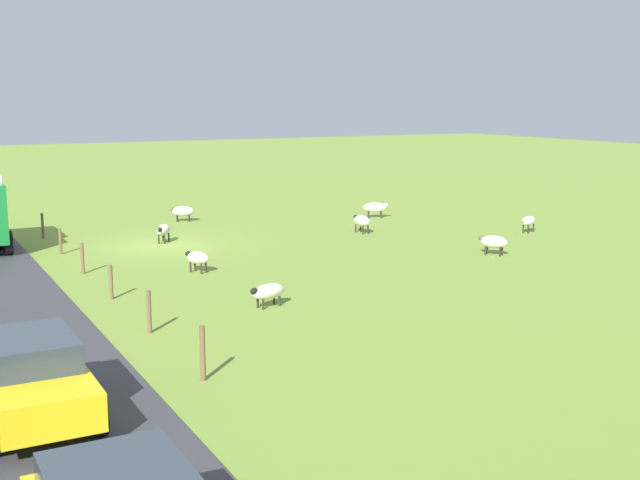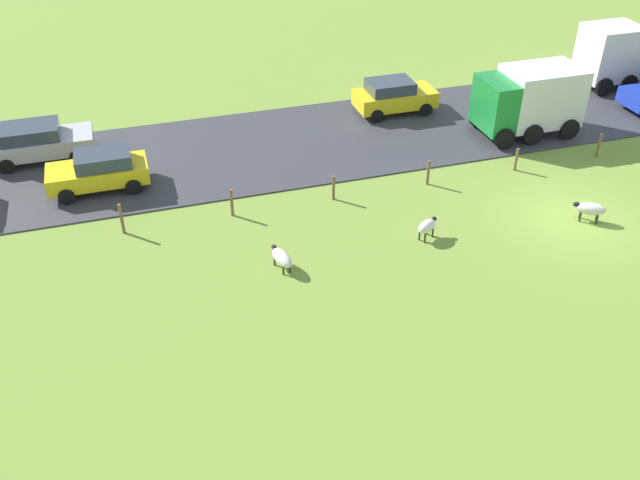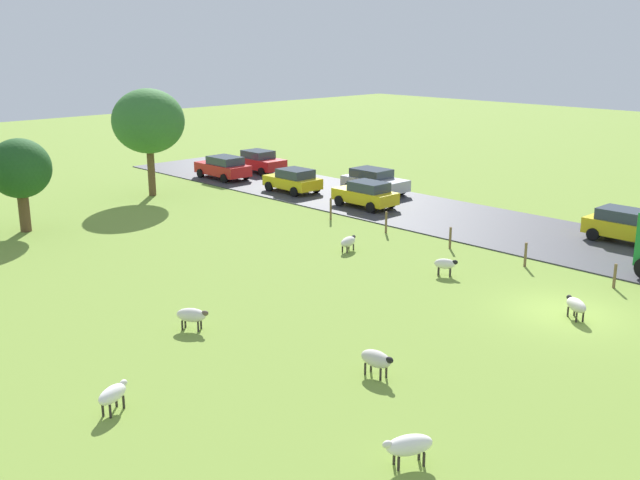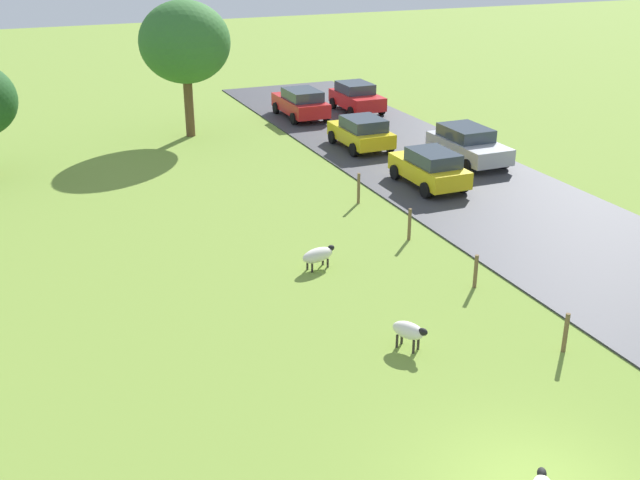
{
  "view_description": "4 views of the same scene",
  "coord_description": "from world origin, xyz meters",
  "px_view_note": "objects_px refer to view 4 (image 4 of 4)",
  "views": [
    {
      "loc": [
        9.76,
        32.61,
        6.15
      ],
      "look_at": [
        -1.98,
        10.58,
        1.73
      ],
      "focal_mm": 45.22,
      "sensor_mm": 36.0,
      "label": 1
    },
    {
      "loc": [
        -18.48,
        15.73,
        14.41
      ],
      "look_at": [
        -0.56,
        10.2,
        1.45
      ],
      "focal_mm": 38.59,
      "sensor_mm": 36.0,
      "label": 2
    },
    {
      "loc": [
        -24.72,
        -12.4,
        9.93
      ],
      "look_at": [
        -3.28,
        9.74,
        1.52
      ],
      "focal_mm": 41.67,
      "sensor_mm": 36.0,
      "label": 3
    },
    {
      "loc": [
        -8.48,
        -9.29,
        10.31
      ],
      "look_at": [
        -0.36,
        9.92,
        1.63
      ],
      "focal_mm": 42.74,
      "sensor_mm": 36.0,
      "label": 4
    }
  ],
  "objects_px": {
    "sheep_7": "(318,255)",
    "tree_2": "(185,43)",
    "car_2": "(468,144)",
    "car_0": "(301,103)",
    "sheep_3": "(409,331)",
    "car_3": "(361,132)",
    "car_4": "(357,97)",
    "car_1": "(430,167)"
  },
  "relations": [
    {
      "from": "car_2",
      "to": "car_3",
      "type": "distance_m",
      "value": 5.33
    },
    {
      "from": "sheep_3",
      "to": "car_4",
      "type": "distance_m",
      "value": 27.09
    },
    {
      "from": "car_2",
      "to": "car_4",
      "type": "relative_size",
      "value": 1.12
    },
    {
      "from": "tree_2",
      "to": "car_2",
      "type": "distance_m",
      "value": 14.99
    },
    {
      "from": "sheep_7",
      "to": "car_4",
      "type": "bearing_deg",
      "value": 61.38
    },
    {
      "from": "car_1",
      "to": "car_3",
      "type": "height_order",
      "value": "car_1"
    },
    {
      "from": "sheep_3",
      "to": "tree_2",
      "type": "distance_m",
      "value": 23.91
    },
    {
      "from": "tree_2",
      "to": "car_3",
      "type": "bearing_deg",
      "value": -39.13
    },
    {
      "from": "tree_2",
      "to": "car_2",
      "type": "height_order",
      "value": "tree_2"
    },
    {
      "from": "sheep_7",
      "to": "tree_2",
      "type": "xyz_separation_m",
      "value": [
        0.28,
        17.95,
        4.33
      ]
    },
    {
      "from": "car_1",
      "to": "car_3",
      "type": "bearing_deg",
      "value": 90.61
    },
    {
      "from": "car_2",
      "to": "car_4",
      "type": "distance_m",
      "value": 11.3
    },
    {
      "from": "car_4",
      "to": "car_1",
      "type": "bearing_deg",
      "value": -102.85
    },
    {
      "from": "sheep_3",
      "to": "sheep_7",
      "type": "height_order",
      "value": "sheep_3"
    },
    {
      "from": "tree_2",
      "to": "car_1",
      "type": "distance_m",
      "value": 14.73
    },
    {
      "from": "tree_2",
      "to": "sheep_7",
      "type": "bearing_deg",
      "value": -90.9
    },
    {
      "from": "tree_2",
      "to": "car_2",
      "type": "xyz_separation_m",
      "value": [
        10.66,
        -9.8,
        -3.9
      ]
    },
    {
      "from": "sheep_3",
      "to": "car_4",
      "type": "bearing_deg",
      "value": 67.45
    },
    {
      "from": "car_0",
      "to": "car_2",
      "type": "relative_size",
      "value": 0.99
    },
    {
      "from": "tree_2",
      "to": "car_0",
      "type": "relative_size",
      "value": 1.56
    },
    {
      "from": "car_3",
      "to": "sheep_3",
      "type": "bearing_deg",
      "value": -112.07
    },
    {
      "from": "car_0",
      "to": "car_2",
      "type": "xyz_separation_m",
      "value": [
        3.92,
        -11.1,
        -0.02
      ]
    },
    {
      "from": "car_0",
      "to": "sheep_7",
      "type": "bearing_deg",
      "value": -110.04
    },
    {
      "from": "car_2",
      "to": "car_1",
      "type": "bearing_deg",
      "value": -144.74
    },
    {
      "from": "car_0",
      "to": "tree_2",
      "type": "bearing_deg",
      "value": -169.05
    },
    {
      "from": "car_0",
      "to": "car_3",
      "type": "distance_m",
      "value": 7.12
    },
    {
      "from": "car_2",
      "to": "car_4",
      "type": "bearing_deg",
      "value": 91.66
    },
    {
      "from": "tree_2",
      "to": "car_4",
      "type": "distance_m",
      "value": 11.14
    },
    {
      "from": "car_0",
      "to": "car_1",
      "type": "bearing_deg",
      "value": -88.07
    },
    {
      "from": "sheep_3",
      "to": "car_2",
      "type": "relative_size",
      "value": 0.23
    },
    {
      "from": "tree_2",
      "to": "car_4",
      "type": "height_order",
      "value": "tree_2"
    },
    {
      "from": "car_0",
      "to": "car_2",
      "type": "height_order",
      "value": "car_0"
    },
    {
      "from": "tree_2",
      "to": "sheep_3",
      "type": "bearing_deg",
      "value": -90.13
    },
    {
      "from": "sheep_3",
      "to": "car_2",
      "type": "height_order",
      "value": "car_2"
    },
    {
      "from": "car_0",
      "to": "car_2",
      "type": "bearing_deg",
      "value": -70.56
    },
    {
      "from": "tree_2",
      "to": "car_1",
      "type": "relative_size",
      "value": 1.72
    },
    {
      "from": "car_4",
      "to": "car_0",
      "type": "bearing_deg",
      "value": -176.93
    },
    {
      "from": "sheep_7",
      "to": "car_1",
      "type": "height_order",
      "value": "car_1"
    },
    {
      "from": "sheep_3",
      "to": "car_3",
      "type": "relative_size",
      "value": 0.27
    },
    {
      "from": "sheep_3",
      "to": "car_1",
      "type": "distance_m",
      "value": 13.41
    },
    {
      "from": "tree_2",
      "to": "car_1",
      "type": "xyz_separation_m",
      "value": [
        7.2,
        -12.24,
        -3.92
      ]
    },
    {
      "from": "sheep_3",
      "to": "sheep_7",
      "type": "relative_size",
      "value": 0.8
    }
  ]
}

